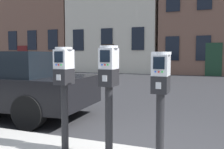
{
  "coord_description": "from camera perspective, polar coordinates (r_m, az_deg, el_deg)",
  "views": [
    {
      "loc": [
        1.1,
        -3.01,
        1.36
      ],
      "look_at": [
        -0.02,
        -0.15,
        1.12
      ],
      "focal_mm": 41.06,
      "sensor_mm": 36.0,
      "label": 1
    }
  ],
  "objects": [
    {
      "name": "parking_meter_near_kerb",
      "position": [
        3.27,
        -10.61,
        -1.14
      ],
      "size": [
        0.22,
        0.25,
        1.31
      ],
      "rotation": [
        0.0,
        0.0,
        -1.58
      ],
      "color": "black",
      "rests_on": "sidewalk_slab"
    },
    {
      "name": "parking_meter_end_of_row",
      "position": [
        2.83,
        10.78,
        -2.89
      ],
      "size": [
        0.22,
        0.25,
        1.25
      ],
      "rotation": [
        0.0,
        0.0,
        -1.58
      ],
      "color": "black",
      "rests_on": "sidewalk_slab"
    },
    {
      "name": "parking_meter_twin_adjacent",
      "position": [
        2.99,
        -0.7,
        -1.43
      ],
      "size": [
        0.22,
        0.25,
        1.32
      ],
      "rotation": [
        0.0,
        0.0,
        -1.58
      ],
      "color": "black",
      "rests_on": "sidewalk_slab"
    }
  ]
}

